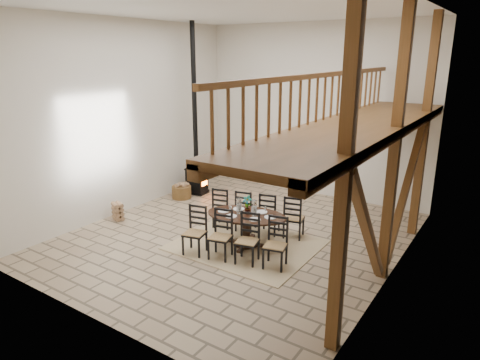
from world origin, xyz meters
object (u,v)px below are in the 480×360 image
Objects in this scene: wood_stove at (196,157)px; log_basket at (182,191)px; log_stack at (118,211)px; dining_table at (246,230)px.

log_basket is (-0.08, -0.62, -0.94)m from wood_stove.
log_stack is (-0.29, -2.85, -0.91)m from wood_stove.
wood_stove is at bearing 84.27° from log_stack.
dining_table is 0.52× the size of wood_stove.
log_basket is at bearing -100.44° from wood_stove.
log_basket is at bearing 84.66° from log_stack.
log_basket is 2.24m from log_stack.
dining_table is at bearing -26.36° from log_basket.
wood_stove is 1.13m from log_basket.
log_basket reaches higher than log_stack.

